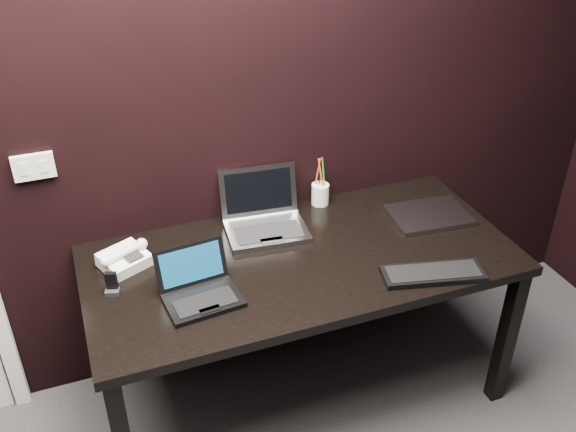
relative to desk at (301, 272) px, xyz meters
name	(u,v)px	position (x,y,z in m)	size (l,w,h in m)	color
wall_back	(193,98)	(-0.30, 0.40, 0.64)	(4.00, 4.00, 0.00)	black
wall_switch	(34,167)	(-0.92, 0.39, 0.46)	(0.15, 0.02, 0.10)	silver
desk	(301,272)	(0.00, 0.00, 0.00)	(1.70, 0.80, 0.74)	black
netbook	(200,290)	(-0.44, -0.11, 0.11)	(0.29, 0.26, 0.17)	black
silver_laptop	(265,220)	(-0.07, 0.24, 0.12)	(0.36, 0.33, 0.23)	gray
ext_keyboard	(433,274)	(0.42, -0.30, 0.09)	(0.41, 0.22, 0.02)	black
closed_laptop	(429,215)	(0.62, 0.07, 0.09)	(0.35, 0.27, 0.02)	gray
desk_phone	(124,259)	(-0.66, 0.18, 0.11)	(0.22, 0.21, 0.10)	white
mobile_phone	(112,285)	(-0.73, 0.03, 0.11)	(0.06, 0.05, 0.09)	black
pen_cup	(320,193)	(0.23, 0.35, 0.13)	(0.09, 0.09, 0.23)	silver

